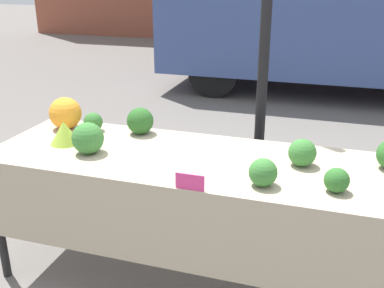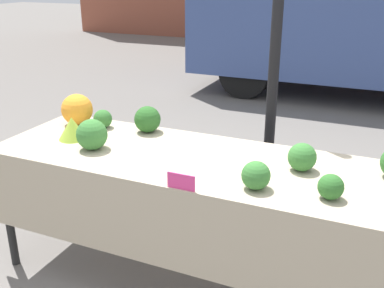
# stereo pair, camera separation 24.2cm
# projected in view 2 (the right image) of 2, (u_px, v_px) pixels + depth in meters

# --- Properties ---
(ground_plane) EXTENTS (40.00, 40.00, 0.00)m
(ground_plane) POSITION_uv_depth(u_px,v_px,m) (192.00, 277.00, 2.79)
(ground_plane) COLOR slate
(tent_pole) EXTENTS (0.07, 0.07, 2.40)m
(tent_pole) POSITION_uv_depth(u_px,v_px,m) (274.00, 67.00, 2.86)
(tent_pole) COLOR black
(tent_pole) RESTS_ON ground_plane
(parked_truck) EXTENTS (5.13, 2.15, 2.42)m
(parked_truck) POSITION_uv_depth(u_px,v_px,m) (367.00, 6.00, 6.45)
(parked_truck) COLOR #384C84
(parked_truck) RESTS_ON ground_plane
(market_table) EXTENTS (2.32, 0.78, 0.80)m
(market_table) POSITION_uv_depth(u_px,v_px,m) (187.00, 177.00, 2.48)
(market_table) COLOR tan
(market_table) RESTS_ON ground_plane
(orange_cauliflower) EXTENTS (0.21, 0.21, 0.21)m
(orange_cauliflower) POSITION_uv_depth(u_px,v_px,m) (77.00, 109.00, 3.00)
(orange_cauliflower) COLOR orange
(orange_cauliflower) RESTS_ON market_table
(romanesco_head) EXTENTS (0.17, 0.17, 0.14)m
(romanesco_head) POSITION_uv_depth(u_px,v_px,m) (72.00, 128.00, 2.75)
(romanesco_head) COLOR #93B238
(romanesco_head) RESTS_ON market_table
(broccoli_head_0) EXTENTS (0.18, 0.18, 0.18)m
(broccoli_head_0) POSITION_uv_depth(u_px,v_px,m) (92.00, 135.00, 2.58)
(broccoli_head_0) COLOR #387533
(broccoli_head_0) RESTS_ON market_table
(broccoli_head_1) EXTENTS (0.12, 0.12, 0.12)m
(broccoli_head_1) POSITION_uv_depth(u_px,v_px,m) (331.00, 187.00, 2.02)
(broccoli_head_1) COLOR #2D6628
(broccoli_head_1) RESTS_ON market_table
(broccoli_head_3) EXTENTS (0.12, 0.12, 0.12)m
(broccoli_head_3) POSITION_uv_depth(u_px,v_px,m) (103.00, 119.00, 2.95)
(broccoli_head_3) COLOR #336B2D
(broccoli_head_3) RESTS_ON market_table
(broccoli_head_4) EXTENTS (0.14, 0.14, 0.14)m
(broccoli_head_4) POSITION_uv_depth(u_px,v_px,m) (256.00, 175.00, 2.11)
(broccoli_head_4) COLOR #387533
(broccoli_head_4) RESTS_ON market_table
(broccoli_head_5) EXTENTS (0.15, 0.15, 0.15)m
(broccoli_head_5) POSITION_uv_depth(u_px,v_px,m) (302.00, 157.00, 2.31)
(broccoli_head_5) COLOR #387533
(broccoli_head_5) RESTS_ON market_table
(broccoli_head_6) EXTENTS (0.17, 0.17, 0.17)m
(broccoli_head_6) POSITION_uv_depth(u_px,v_px,m) (147.00, 119.00, 2.86)
(broccoli_head_6) COLOR #285B23
(broccoli_head_6) RESTS_ON market_table
(price_sign) EXTENTS (0.14, 0.01, 0.08)m
(price_sign) POSITION_uv_depth(u_px,v_px,m) (181.00, 182.00, 2.12)
(price_sign) COLOR #E53D84
(price_sign) RESTS_ON market_table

